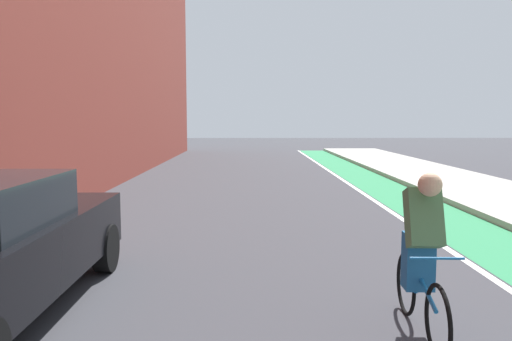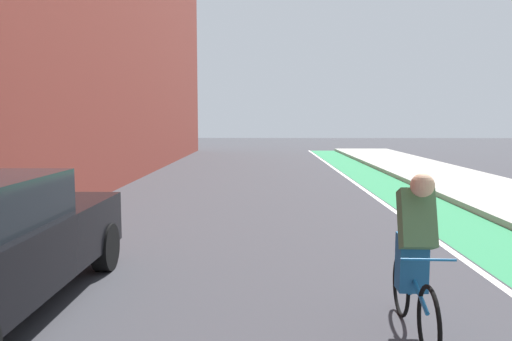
# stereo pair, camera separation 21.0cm
# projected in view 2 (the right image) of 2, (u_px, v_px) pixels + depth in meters

# --- Properties ---
(ground_plane) EXTENTS (90.87, 90.87, 0.00)m
(ground_plane) POSITION_uv_depth(u_px,v_px,m) (277.00, 212.00, 11.51)
(ground_plane) COLOR #38383D
(bike_lane_paint) EXTENTS (1.60, 41.31, 0.00)m
(bike_lane_paint) POSITION_uv_depth(u_px,v_px,m) (412.00, 199.00, 13.44)
(bike_lane_paint) COLOR #2D8451
(bike_lane_paint) RESTS_ON ground
(lane_divider_stripe) EXTENTS (0.12, 41.31, 0.00)m
(lane_divider_stripe) POSITION_uv_depth(u_px,v_px,m) (377.00, 199.00, 13.46)
(lane_divider_stripe) COLOR white
(lane_divider_stripe) RESTS_ON ground
(sidewalk_right) EXTENTS (3.48, 41.31, 0.14)m
(sidewalk_right) POSITION_uv_depth(u_px,v_px,m) (508.00, 197.00, 13.40)
(sidewalk_right) COLOR #A8A59E
(sidewalk_right) RESTS_ON ground
(cyclist_mid) EXTENTS (0.48, 1.73, 1.62)m
(cyclist_mid) POSITION_uv_depth(u_px,v_px,m) (415.00, 255.00, 4.89)
(cyclist_mid) COLOR black
(cyclist_mid) RESTS_ON ground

